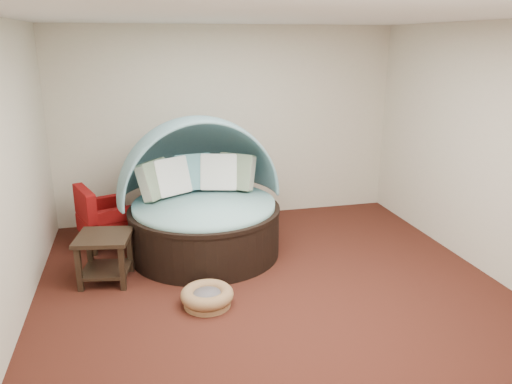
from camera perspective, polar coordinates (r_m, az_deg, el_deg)
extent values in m
plane|color=#441B13|center=(5.50, 2.01, -11.13)|extent=(5.00, 5.00, 0.00)
plane|color=beige|center=(7.38, -3.20, 7.70)|extent=(5.00, 0.00, 5.00)
plane|color=beige|center=(2.81, 16.46, -8.91)|extent=(5.00, 0.00, 5.00)
plane|color=beige|center=(4.95, -26.89, 1.17)|extent=(0.00, 5.00, 5.00)
plane|color=beige|center=(6.16, 25.22, 4.21)|extent=(0.00, 5.00, 5.00)
plane|color=white|center=(4.85, 2.37, 19.43)|extent=(5.00, 5.00, 0.00)
cylinder|color=black|center=(6.30, -5.84, -4.59)|extent=(2.07, 2.07, 0.57)
cylinder|color=black|center=(6.20, -5.92, -1.98)|extent=(2.09, 2.09, 0.05)
cylinder|color=#82B7BA|center=(6.18, -5.94, -1.62)|extent=(1.95, 1.95, 0.12)
cube|color=#36623C|center=(6.30, -11.52, 1.39)|extent=(0.50, 0.54, 0.49)
cube|color=white|center=(6.39, -9.68, 1.73)|extent=(0.54, 0.47, 0.49)
cube|color=#69AAB7|center=(6.57, -7.20, 2.26)|extent=(0.50, 0.33, 0.49)
cube|color=white|center=(6.54, -4.26, 2.28)|extent=(0.53, 0.38, 0.49)
cube|color=#36623C|center=(6.55, -2.26, 2.33)|extent=(0.54, 0.50, 0.49)
cylinder|color=brown|center=(5.23, -5.58, -12.48)|extent=(0.52, 0.52, 0.06)
torus|color=brown|center=(5.18, -5.61, -11.60)|extent=(0.59, 0.59, 0.14)
cylinder|color=#625D62|center=(5.19, -5.60, -11.78)|extent=(0.35, 0.35, 0.08)
cylinder|color=black|center=(6.61, -17.93, -6.20)|extent=(0.08, 0.08, 0.16)
cylinder|color=black|center=(7.10, -19.11, -4.68)|extent=(0.08, 0.08, 0.16)
cylinder|color=black|center=(6.75, -13.46, -5.34)|extent=(0.08, 0.08, 0.16)
cylinder|color=black|center=(7.23, -14.92, -3.91)|extent=(0.08, 0.08, 0.16)
cube|color=maroon|center=(6.84, -16.50, -3.45)|extent=(0.87, 0.87, 0.24)
cube|color=maroon|center=(6.68, -18.96, -1.29)|extent=(0.34, 0.69, 0.40)
cube|color=maroon|center=(6.53, -15.52, -2.51)|extent=(0.55, 0.28, 0.16)
cube|color=maroon|center=(7.06, -16.96, -1.15)|extent=(0.55, 0.28, 0.16)
cube|color=black|center=(5.72, -17.05, -4.97)|extent=(0.66, 0.66, 0.05)
cube|color=black|center=(5.88, -16.72, -8.48)|extent=(0.58, 0.58, 0.03)
cube|color=black|center=(5.69, -19.58, -8.38)|extent=(0.07, 0.07, 0.50)
cube|color=black|center=(6.09, -18.45, -6.56)|extent=(0.07, 0.07, 0.50)
cube|color=black|center=(5.58, -15.03, -8.46)|extent=(0.07, 0.07, 0.50)
cube|color=black|center=(5.98, -14.20, -6.59)|extent=(0.07, 0.07, 0.50)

